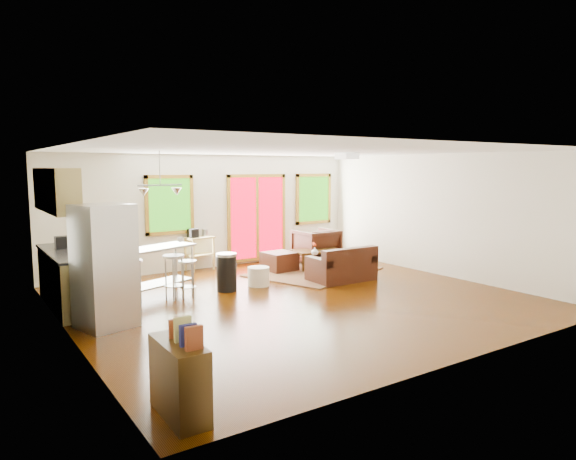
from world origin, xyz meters
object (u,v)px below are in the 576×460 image
loveseat (342,267)px  island (157,262)px  rug (314,272)px  armchair (316,245)px  kitchen_cart (199,242)px  refrigerator (105,266)px  coffee_table (318,252)px  ottoman (279,262)px

loveseat → island: (-3.60, 0.84, 0.34)m
island → rug: bearing=2.5°
armchair → island: size_ratio=0.61×
rug → kitchen_cart: (-2.04, 1.63, 0.64)m
rug → loveseat: (-0.03, -1.00, 0.27)m
refrigerator → kitchen_cart: 4.19m
coffee_table → island: 3.96m
ottoman → armchair: bearing=11.7°
refrigerator → kitchen_cart: bearing=32.6°
coffee_table → armchair: (0.33, 0.51, 0.09)m
rug → refrigerator: 5.14m
armchair → kitchen_cart: kitchen_cart is taller
armchair → loveseat: bearing=70.2°
rug → coffee_table: coffee_table is taller
armchair → ottoman: (-1.20, -0.25, -0.25)m
ottoman → kitchen_cart: bearing=143.4°
island → armchair: bearing=12.6°
rug → loveseat: 1.04m
refrigerator → kitchen_cart: refrigerator is taller
loveseat → armchair: (0.65, 1.79, 0.19)m
armchair → kitchen_cart: 2.80m
ottoman → loveseat: bearing=-70.6°
loveseat → refrigerator: refrigerator is taller
ottoman → kitchen_cart: kitchen_cart is taller
loveseat → refrigerator: (-4.82, -0.47, 0.62)m
armchair → kitchen_cart: (-2.66, 0.84, 0.19)m
loveseat → island: size_ratio=0.87×
refrigerator → kitchen_cart: (2.81, 3.10, -0.24)m
island → kitchen_cart: size_ratio=1.60×
refrigerator → rug: bearing=1.7°
ottoman → refrigerator: 4.77m
coffee_table → armchair: size_ratio=1.28×
armchair → ottoman: bearing=11.9°
refrigerator → ottoman: bearing=10.0°
loveseat → armchair: 1.92m
rug → armchair: size_ratio=2.85×
rug → island: bearing=-177.5°
coffee_table → kitchen_cart: kitchen_cart is taller
refrigerator → kitchen_cart: size_ratio=1.87×
island → ottoman: bearing=12.9°
loveseat → coffee_table: bearing=76.9°
kitchen_cart → rug: bearing=-38.6°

